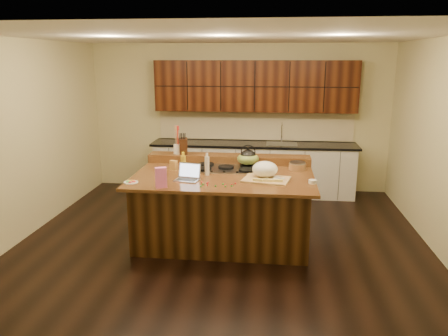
# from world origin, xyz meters

# --- Properties ---
(room) EXTENTS (5.52, 5.02, 2.72)m
(room) POSITION_xyz_m (0.00, 0.00, 1.35)
(room) COLOR black
(room) RESTS_ON ground
(island) EXTENTS (2.40, 1.60, 0.92)m
(island) POSITION_xyz_m (0.00, 0.00, 0.46)
(island) COLOR black
(island) RESTS_ON ground
(back_ledge) EXTENTS (2.40, 0.30, 0.12)m
(back_ledge) POSITION_xyz_m (0.00, 0.70, 0.98)
(back_ledge) COLOR black
(back_ledge) RESTS_ON island
(cooktop) EXTENTS (0.92, 0.52, 0.05)m
(cooktop) POSITION_xyz_m (0.00, 0.30, 0.94)
(cooktop) COLOR gray
(cooktop) RESTS_ON island
(back_counter) EXTENTS (3.70, 0.66, 2.40)m
(back_counter) POSITION_xyz_m (0.30, 2.23, 0.98)
(back_counter) COLOR silver
(back_counter) RESTS_ON ground
(kettle) EXTENTS (0.28, 0.28, 0.21)m
(kettle) POSITION_xyz_m (0.30, 0.43, 1.07)
(kettle) COLOR black
(kettle) RESTS_ON cooktop
(green_bowl) EXTENTS (0.31, 0.31, 0.17)m
(green_bowl) POSITION_xyz_m (0.30, 0.43, 1.05)
(green_bowl) COLOR olive
(green_bowl) RESTS_ON cooktop
(laptop) EXTENTS (0.34, 0.29, 0.21)m
(laptop) POSITION_xyz_m (-0.42, -0.29, 0.98)
(laptop) COLOR #B7B7BC
(laptop) RESTS_ON island
(oil_bottle) EXTENTS (0.08, 0.08, 0.27)m
(oil_bottle) POSITION_xyz_m (-0.52, -0.11, 1.06)
(oil_bottle) COLOR gold
(oil_bottle) RESTS_ON island
(vinegar_bottle) EXTENTS (0.07, 0.07, 0.25)m
(vinegar_bottle) POSITION_xyz_m (-0.22, -0.03, 1.04)
(vinegar_bottle) COLOR silver
(vinegar_bottle) RESTS_ON island
(wooden_tray) EXTENTS (0.64, 0.52, 0.23)m
(wooden_tray) POSITION_xyz_m (0.56, -0.16, 1.02)
(wooden_tray) COLOR tan
(wooden_tray) RESTS_ON island
(ramekin_a) EXTENTS (0.12, 0.12, 0.04)m
(ramekin_a) POSITION_xyz_m (1.15, -0.29, 0.94)
(ramekin_a) COLOR white
(ramekin_a) RESTS_ON island
(ramekin_b) EXTENTS (0.13, 0.13, 0.04)m
(ramekin_b) POSITION_xyz_m (0.70, -0.19, 0.94)
(ramekin_b) COLOR white
(ramekin_b) RESTS_ON island
(ramekin_c) EXTENTS (0.11, 0.11, 0.04)m
(ramekin_c) POSITION_xyz_m (0.99, 0.34, 0.94)
(ramekin_c) COLOR white
(ramekin_c) RESTS_ON island
(strainer_bowl) EXTENTS (0.24, 0.24, 0.09)m
(strainer_bowl) POSITION_xyz_m (0.99, 0.39, 0.97)
(strainer_bowl) COLOR #996B3F
(strainer_bowl) RESTS_ON island
(kitchen_timer) EXTENTS (0.10, 0.10, 0.07)m
(kitchen_timer) POSITION_xyz_m (0.58, -0.21, 0.96)
(kitchen_timer) COLOR silver
(kitchen_timer) RESTS_ON island
(pink_bag) EXTENTS (0.15, 0.12, 0.25)m
(pink_bag) POSITION_xyz_m (-0.68, -0.68, 1.04)
(pink_bag) COLOR pink
(pink_bag) RESTS_ON island
(candy_plate) EXTENTS (0.18, 0.18, 0.01)m
(candy_plate) POSITION_xyz_m (-1.11, -0.52, 0.93)
(candy_plate) COLOR white
(candy_plate) RESTS_ON island
(package_box) EXTENTS (0.11, 0.09, 0.13)m
(package_box) POSITION_xyz_m (-0.72, 0.18, 0.99)
(package_box) COLOR #BA8A41
(package_box) RESTS_ON island
(utensil_crock) EXTENTS (0.16, 0.16, 0.14)m
(utensil_crock) POSITION_xyz_m (-0.78, 0.70, 1.11)
(utensil_crock) COLOR white
(utensil_crock) RESTS_ON back_ledge
(knife_block) EXTENTS (0.15, 0.21, 0.23)m
(knife_block) POSITION_xyz_m (-0.69, 0.70, 1.16)
(knife_block) COLOR black
(knife_block) RESTS_ON back_ledge
(gumdrop_0) EXTENTS (0.02, 0.02, 0.02)m
(gumdrop_0) POSITION_xyz_m (-0.23, -0.41, 0.93)
(gumdrop_0) COLOR red
(gumdrop_0) RESTS_ON island
(gumdrop_1) EXTENTS (0.02, 0.02, 0.02)m
(gumdrop_1) POSITION_xyz_m (0.09, -0.56, 0.93)
(gumdrop_1) COLOR #198C26
(gumdrop_1) RESTS_ON island
(gumdrop_2) EXTENTS (0.02, 0.02, 0.02)m
(gumdrop_2) POSITION_xyz_m (0.16, -0.49, 0.93)
(gumdrop_2) COLOR red
(gumdrop_2) RESTS_ON island
(gumdrop_3) EXTENTS (0.02, 0.02, 0.02)m
(gumdrop_3) POSITION_xyz_m (0.05, -0.48, 0.93)
(gumdrop_3) COLOR #198C26
(gumdrop_3) RESTS_ON island
(gumdrop_4) EXTENTS (0.02, 0.02, 0.02)m
(gumdrop_4) POSITION_xyz_m (0.20, -0.43, 0.93)
(gumdrop_4) COLOR red
(gumdrop_4) RESTS_ON island
(gumdrop_5) EXTENTS (0.02, 0.02, 0.02)m
(gumdrop_5) POSITION_xyz_m (-0.21, -0.59, 0.93)
(gumdrop_5) COLOR #198C26
(gumdrop_5) RESTS_ON island
(gumdrop_6) EXTENTS (0.02, 0.02, 0.02)m
(gumdrop_6) POSITION_xyz_m (-0.15, -0.47, 0.93)
(gumdrop_6) COLOR red
(gumdrop_6) RESTS_ON island
(gumdrop_7) EXTENTS (0.02, 0.02, 0.02)m
(gumdrop_7) POSITION_xyz_m (0.16, -0.54, 0.93)
(gumdrop_7) COLOR #198C26
(gumdrop_7) RESTS_ON island
(gumdrop_8) EXTENTS (0.02, 0.02, 0.02)m
(gumdrop_8) POSITION_xyz_m (-0.15, -0.43, 0.93)
(gumdrop_8) COLOR red
(gumdrop_8) RESTS_ON island
(gumdrop_9) EXTENTS (0.02, 0.02, 0.02)m
(gumdrop_9) POSITION_xyz_m (-0.03, -0.57, 0.93)
(gumdrop_9) COLOR #198C26
(gumdrop_9) RESTS_ON island
(gumdrop_10) EXTENTS (0.02, 0.02, 0.02)m
(gumdrop_10) POSITION_xyz_m (-0.14, -0.54, 0.93)
(gumdrop_10) COLOR red
(gumdrop_10) RESTS_ON island
(gumdrop_11) EXTENTS (0.02, 0.02, 0.02)m
(gumdrop_11) POSITION_xyz_m (-0.19, -0.52, 0.93)
(gumdrop_11) COLOR #198C26
(gumdrop_11) RESTS_ON island
(gumdrop_12) EXTENTS (0.02, 0.02, 0.02)m
(gumdrop_12) POSITION_xyz_m (0.08, -0.51, 0.93)
(gumdrop_12) COLOR red
(gumdrop_12) RESTS_ON island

